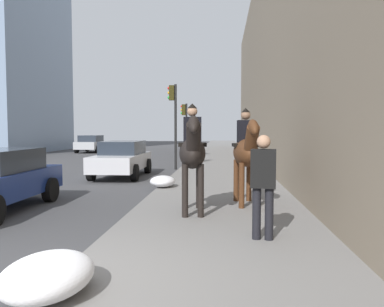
{
  "coord_description": "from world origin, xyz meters",
  "views": [
    {
      "loc": [
        -4.12,
        -2.03,
        1.9
      ],
      "look_at": [
        4.0,
        -1.38,
        1.4
      ],
      "focal_mm": 36.13,
      "sensor_mm": 36.0,
      "label": 1
    }
  ],
  "objects_px": {
    "traffic_light_far_curb": "(185,122)",
    "car_near_lane": "(92,143)",
    "pedestrian_greeting": "(263,180)",
    "mounted_horse_near": "(192,152)",
    "traffic_light_near_curb": "(174,113)",
    "mounted_horse_far": "(246,151)",
    "car_mid_lane": "(122,158)"
  },
  "relations": [
    {
      "from": "traffic_light_near_curb",
      "to": "car_mid_lane",
      "type": "bearing_deg",
      "value": 148.79
    },
    {
      "from": "traffic_light_near_curb",
      "to": "traffic_light_far_curb",
      "type": "height_order",
      "value": "traffic_light_near_curb"
    },
    {
      "from": "pedestrian_greeting",
      "to": "car_mid_lane",
      "type": "bearing_deg",
      "value": 34.85
    },
    {
      "from": "mounted_horse_far",
      "to": "car_near_lane",
      "type": "distance_m",
      "value": 25.28
    },
    {
      "from": "pedestrian_greeting",
      "to": "mounted_horse_near",
      "type": "bearing_deg",
      "value": 41.92
    },
    {
      "from": "mounted_horse_far",
      "to": "traffic_light_far_curb",
      "type": "distance_m",
      "value": 16.13
    },
    {
      "from": "pedestrian_greeting",
      "to": "traffic_light_far_curb",
      "type": "height_order",
      "value": "traffic_light_far_curb"
    },
    {
      "from": "pedestrian_greeting",
      "to": "traffic_light_near_curb",
      "type": "xyz_separation_m",
      "value": [
        11.96,
        2.99,
        1.6
      ]
    },
    {
      "from": "traffic_light_far_curb",
      "to": "car_mid_lane",
      "type": "bearing_deg",
      "value": 170.45
    },
    {
      "from": "mounted_horse_near",
      "to": "mounted_horse_far",
      "type": "height_order",
      "value": "mounted_horse_near"
    },
    {
      "from": "car_near_lane",
      "to": "car_mid_lane",
      "type": "distance_m",
      "value": 17.7
    },
    {
      "from": "car_near_lane",
      "to": "traffic_light_far_curb",
      "type": "height_order",
      "value": "traffic_light_far_curb"
    },
    {
      "from": "car_mid_lane",
      "to": "traffic_light_near_curb",
      "type": "xyz_separation_m",
      "value": [
        2.88,
        -1.75,
        1.94
      ]
    },
    {
      "from": "car_near_lane",
      "to": "car_mid_lane",
      "type": "xyz_separation_m",
      "value": [
        -16.28,
        -6.93,
        0.01
      ]
    },
    {
      "from": "car_near_lane",
      "to": "traffic_light_far_curb",
      "type": "relative_size",
      "value": 1.09
    },
    {
      "from": "mounted_horse_far",
      "to": "car_near_lane",
      "type": "bearing_deg",
      "value": -158.78
    },
    {
      "from": "car_near_lane",
      "to": "pedestrian_greeting",
      "type": "bearing_deg",
      "value": -154.99
    },
    {
      "from": "mounted_horse_near",
      "to": "mounted_horse_far",
      "type": "distance_m",
      "value": 1.56
    },
    {
      "from": "mounted_horse_near",
      "to": "car_mid_lane",
      "type": "height_order",
      "value": "mounted_horse_near"
    },
    {
      "from": "car_mid_lane",
      "to": "mounted_horse_near",
      "type": "bearing_deg",
      "value": 24.77
    },
    {
      "from": "mounted_horse_near",
      "to": "car_mid_lane",
      "type": "xyz_separation_m",
      "value": [
        7.2,
        3.44,
        -0.68
      ]
    },
    {
      "from": "pedestrian_greeting",
      "to": "car_mid_lane",
      "type": "distance_m",
      "value": 10.24
    },
    {
      "from": "mounted_horse_near",
      "to": "car_mid_lane",
      "type": "bearing_deg",
      "value": -160.48
    },
    {
      "from": "mounted_horse_near",
      "to": "traffic_light_far_curb",
      "type": "relative_size",
      "value": 0.65
    },
    {
      "from": "car_near_lane",
      "to": "traffic_light_far_curb",
      "type": "bearing_deg",
      "value": -127.63
    },
    {
      "from": "mounted_horse_far",
      "to": "car_mid_lane",
      "type": "xyz_separation_m",
      "value": [
        6.19,
        4.63,
        -0.64
      ]
    },
    {
      "from": "car_mid_lane",
      "to": "traffic_light_far_curb",
      "type": "relative_size",
      "value": 1.2
    },
    {
      "from": "pedestrian_greeting",
      "to": "traffic_light_far_curb",
      "type": "xyz_separation_m",
      "value": [
        18.7,
        3.11,
        1.32
      ]
    },
    {
      "from": "traffic_light_far_curb",
      "to": "pedestrian_greeting",
      "type": "bearing_deg",
      "value": -170.54
    },
    {
      "from": "traffic_light_far_curb",
      "to": "car_near_lane",
      "type": "bearing_deg",
      "value": 52.06
    },
    {
      "from": "mounted_horse_far",
      "to": "pedestrian_greeting",
      "type": "bearing_deg",
      "value": -3.94
    },
    {
      "from": "car_mid_lane",
      "to": "car_near_lane",
      "type": "bearing_deg",
      "value": -157.71
    }
  ]
}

